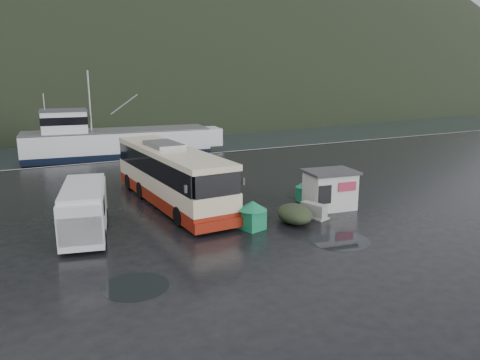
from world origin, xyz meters
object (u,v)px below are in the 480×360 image
dome_tent (294,223)px  jersey_barrier_b (313,206)px  coach_bus (172,203)px  white_van (86,234)px  waste_bin_right (306,202)px  jersey_barrier_a (314,217)px  ticket_kiosk (329,208)px  waste_bin_left (252,229)px  fishing_trawler (118,146)px

dome_tent → jersey_barrier_b: 3.48m
coach_bus → white_van: (-5.76, -3.47, 0.00)m
waste_bin_right → jersey_barrier_a: (-1.50, -2.89, 0.00)m
dome_tent → ticket_kiosk: size_ratio=0.85×
waste_bin_right → dome_tent: size_ratio=0.56×
waste_bin_left → ticket_kiosk: ticket_kiosk is taller
jersey_barrier_a → waste_bin_left: bearing=-177.0°
coach_bus → waste_bin_right: size_ratio=9.37×
dome_tent → jersey_barrier_b: (2.76, 2.12, 0.00)m
waste_bin_left → dome_tent: waste_bin_left is taller
waste_bin_left → jersey_barrier_b: (5.35, 2.04, 0.00)m
ticket_kiosk → waste_bin_right: bearing=111.2°
white_van → waste_bin_left: white_van is taller
white_van → jersey_barrier_a: size_ratio=3.74×
fishing_trawler → waste_bin_right: bearing=-73.1°
coach_bus → jersey_barrier_a: bearing=-48.2°
white_van → waste_bin_right: size_ratio=4.37×
jersey_barrier_b → dome_tent: bearing=-142.5°
waste_bin_right → fishing_trawler: 29.25m
coach_bus → waste_bin_right: coach_bus is taller
jersey_barrier_a → waste_bin_right: bearing=62.6°
coach_bus → waste_bin_right: bearing=-26.8°
jersey_barrier_b → fishing_trawler: fishing_trawler is taller
waste_bin_left → jersey_barrier_a: waste_bin_left is taller
jersey_barrier_a → jersey_barrier_b: jersey_barrier_a is taller
coach_bus → dome_tent: 8.22m
waste_bin_left → ticket_kiosk: 6.15m
coach_bus → waste_bin_left: coach_bus is taller
coach_bus → ticket_kiosk: size_ratio=4.43×
white_van → fishing_trawler: size_ratio=0.26×
ticket_kiosk → coach_bus: bearing=154.8°
white_van → fishing_trawler: (8.05, 28.70, 0.00)m
waste_bin_left → coach_bus: bearing=108.3°
ticket_kiosk → jersey_barrier_b: ticket_kiosk is taller
white_van → fishing_trawler: bearing=86.8°
white_van → coach_bus: bearing=43.5°
ticket_kiosk → fishing_trawler: fishing_trawler is taller
waste_bin_right → fishing_trawler: bearing=100.8°
dome_tent → jersey_barrier_a: bearing=11.3°
coach_bus → waste_bin_right: 8.51m
coach_bus → white_van: 6.73m
waste_bin_right → waste_bin_left: bearing=-150.9°
waste_bin_left → fishing_trawler: bearing=89.8°
waste_bin_right → ticket_kiosk: (0.43, -1.80, 0.00)m
white_van → waste_bin_left: (7.95, -3.14, 0.00)m
waste_bin_left → fishing_trawler: fishing_trawler is taller
coach_bus → jersey_barrier_a: 8.95m
ticket_kiosk → jersey_barrier_b: bearing=139.7°
waste_bin_right → fishing_trawler: size_ratio=0.06×
white_van → waste_bin_left: bearing=-9.1°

